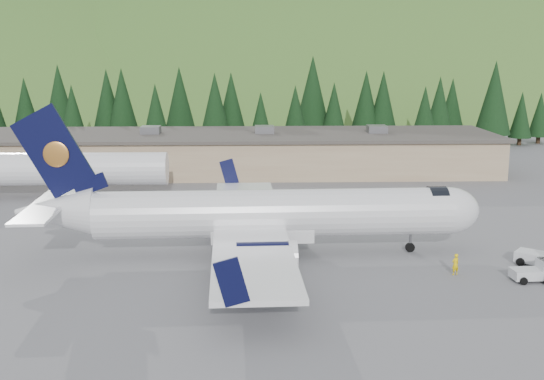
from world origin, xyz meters
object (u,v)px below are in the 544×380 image
Objects in this scene: baggage_tug_a at (536,271)px; baggage_tug_b at (544,256)px; second_airliner at (39,168)px; terminal_building at (227,152)px; ramp_worker at (455,264)px; airliner at (261,215)px.

baggage_tug_a is 0.82× the size of baggage_tug_b.
terminal_building is at bearing 38.78° from second_airliner.
ramp_worker is at bearing -67.61° from terminal_building.
second_airliner reaches higher than terminal_building.
baggage_tug_b is 0.05× the size of terminal_building.
second_airliner is 0.39× the size of terminal_building.
terminal_building is (-23.17, 44.83, 1.94)m from baggage_tug_a.
terminal_building is at bearing -90.58° from ramp_worker.
baggage_tug_a is at bearing -82.37° from baggage_tug_b.
ramp_worker reaches higher than baggage_tug_a.
baggage_tug_b is 48.68m from terminal_building.
terminal_building is at bearing 93.99° from airliner.
second_airliner is at bearing 135.34° from airliner.
baggage_tug_a is (43.08, -28.83, -2.64)m from second_airliner.
baggage_tug_a is at bearing 141.75° from ramp_worker.
second_airliner is at bearing -171.16° from baggage_tug_b.
baggage_tug_a is 3.66m from baggage_tug_b.
baggage_tug_b is at bearing -59.00° from terminal_building.
airliner is 15.12m from ramp_worker.
second_airliner is at bearing -58.90° from ramp_worker.
airliner is 32.48m from second_airliner.
baggage_tug_b reaches higher than ramp_worker.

